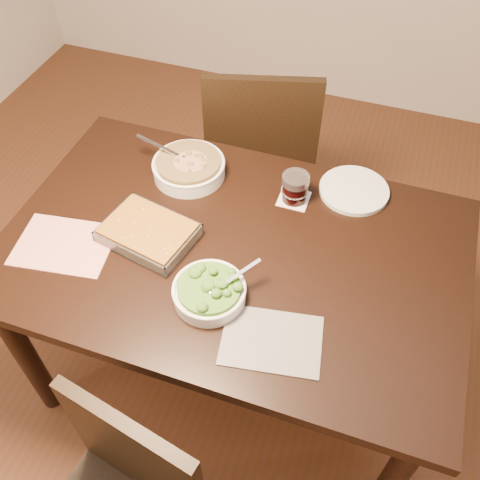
# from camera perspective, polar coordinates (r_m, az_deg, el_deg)

# --- Properties ---
(ground) EXTENTS (4.00, 4.00, 0.00)m
(ground) POSITION_cam_1_polar(r_m,az_deg,el_deg) (2.24, -0.60, -13.19)
(ground) COLOR #492B14
(ground) RESTS_ON ground
(table) EXTENTS (1.40, 0.90, 0.75)m
(table) POSITION_cam_1_polar(r_m,az_deg,el_deg) (1.69, -0.78, -2.84)
(table) COLOR black
(table) RESTS_ON ground
(magazine_a) EXTENTS (0.31, 0.25, 0.01)m
(magazine_a) POSITION_cam_1_polar(r_m,az_deg,el_deg) (1.70, -18.22, -0.52)
(magazine_a) COLOR #C43E38
(magazine_a) RESTS_ON table
(magazine_b) EXTENTS (0.29, 0.23, 0.00)m
(magazine_b) POSITION_cam_1_polar(r_m,az_deg,el_deg) (1.43, 3.39, -10.64)
(magazine_b) COLOR #28272E
(magazine_b) RESTS_ON table
(coaster) EXTENTS (0.10, 0.10, 0.00)m
(coaster) POSITION_cam_1_polar(r_m,az_deg,el_deg) (1.76, 5.75, 4.39)
(coaster) COLOR white
(coaster) RESTS_ON table
(stew_bowl) EXTENTS (0.27, 0.25, 0.09)m
(stew_bowl) POSITION_cam_1_polar(r_m,az_deg,el_deg) (1.83, -5.48, 7.78)
(stew_bowl) COLOR white
(stew_bowl) RESTS_ON table
(broccoli_bowl) EXTENTS (0.21, 0.21, 0.08)m
(broccoli_bowl) POSITION_cam_1_polar(r_m,az_deg,el_deg) (1.48, -3.30, -5.50)
(broccoli_bowl) COLOR white
(broccoli_bowl) RESTS_ON table
(baking_dish) EXTENTS (0.31, 0.25, 0.05)m
(baking_dish) POSITION_cam_1_polar(r_m,az_deg,el_deg) (1.64, -9.74, 0.77)
(baking_dish) COLOR silver
(baking_dish) RESTS_ON table
(wine_tumbler) EXTENTS (0.09, 0.09, 0.10)m
(wine_tumbler) POSITION_cam_1_polar(r_m,az_deg,el_deg) (1.72, 5.88, 5.62)
(wine_tumbler) COLOR black
(wine_tumbler) RESTS_ON coaster
(dinner_plate) EXTENTS (0.23, 0.23, 0.02)m
(dinner_plate) POSITION_cam_1_polar(r_m,az_deg,el_deg) (1.81, 12.06, 5.21)
(dinner_plate) COLOR silver
(dinner_plate) RESTS_ON table
(chair_far) EXTENTS (0.54, 0.54, 0.94)m
(chair_far) POSITION_cam_1_polar(r_m,az_deg,el_deg) (2.29, 2.26, 9.67)
(chair_far) COLOR black
(chair_far) RESTS_ON ground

